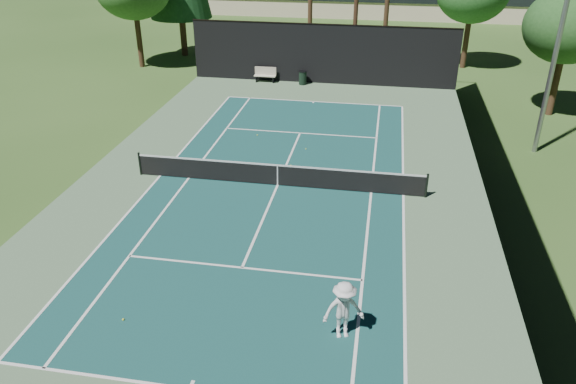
# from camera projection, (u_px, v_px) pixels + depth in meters

# --- Properties ---
(ground) EXTENTS (160.00, 160.00, 0.00)m
(ground) POSITION_uv_depth(u_px,v_px,m) (278.00, 186.00, 24.84)
(ground) COLOR #32551F
(ground) RESTS_ON ground
(apron_slab) EXTENTS (18.00, 32.00, 0.01)m
(apron_slab) POSITION_uv_depth(u_px,v_px,m) (278.00, 185.00, 24.84)
(apron_slab) COLOR #577854
(apron_slab) RESTS_ON ground
(court_surface) EXTENTS (10.97, 23.77, 0.01)m
(court_surface) POSITION_uv_depth(u_px,v_px,m) (278.00, 185.00, 24.83)
(court_surface) COLOR #164946
(court_surface) RESTS_ON ground
(court_lines) EXTENTS (11.07, 23.87, 0.01)m
(court_lines) POSITION_uv_depth(u_px,v_px,m) (278.00, 185.00, 24.83)
(court_lines) COLOR white
(court_lines) RESTS_ON ground
(tennis_net) EXTENTS (12.90, 0.10, 1.10)m
(tennis_net) POSITION_uv_depth(u_px,v_px,m) (277.00, 174.00, 24.58)
(tennis_net) COLOR black
(tennis_net) RESTS_ON ground
(fence) EXTENTS (18.04, 32.05, 4.03)m
(fence) POSITION_uv_depth(u_px,v_px,m) (277.00, 143.00, 23.97)
(fence) COLOR black
(fence) RESTS_ON ground
(player) EXTENTS (1.35, 1.03, 1.85)m
(player) POSITION_uv_depth(u_px,v_px,m) (344.00, 310.00, 15.83)
(player) COLOR white
(player) RESTS_ON ground
(tennis_ball_a) EXTENTS (0.08, 0.08, 0.08)m
(tennis_ball_a) POSITION_uv_depth(u_px,v_px,m) (123.00, 320.00, 16.82)
(tennis_ball_a) COLOR #C9D630
(tennis_ball_a) RESTS_ON ground
(tennis_ball_b) EXTENTS (0.07, 0.07, 0.07)m
(tennis_ball_b) POSITION_uv_depth(u_px,v_px,m) (291.00, 165.00, 26.64)
(tennis_ball_b) COLOR #D2EB35
(tennis_ball_b) RESTS_ON ground
(tennis_ball_c) EXTENTS (0.06, 0.06, 0.06)m
(tennis_ball_c) POSITION_uv_depth(u_px,v_px,m) (306.00, 149.00, 28.43)
(tennis_ball_c) COLOR #B1D12F
(tennis_ball_c) RESTS_ON ground
(tennis_ball_d) EXTENTS (0.06, 0.06, 0.06)m
(tennis_ball_d) POSITION_uv_depth(u_px,v_px,m) (257.00, 135.00, 30.11)
(tennis_ball_d) COLOR #CDF237
(tennis_ball_d) RESTS_ON ground
(park_bench) EXTENTS (1.50, 0.45, 1.02)m
(park_bench) POSITION_uv_depth(u_px,v_px,m) (265.00, 74.00, 38.88)
(park_bench) COLOR beige
(park_bench) RESTS_ON ground
(trash_bin) EXTENTS (0.56, 0.56, 0.95)m
(trash_bin) POSITION_uv_depth(u_px,v_px,m) (303.00, 78.00, 38.33)
(trash_bin) COLOR black
(trash_bin) RESTS_ON ground
(decid_tree_b) EXTENTS (4.80, 4.80, 7.14)m
(decid_tree_b) POSITION_uv_depth(u_px,v_px,m) (568.00, 26.00, 30.82)
(decid_tree_b) COLOR #4D3421
(decid_tree_b) RESTS_ON ground
(light_pole) EXTENTS (0.90, 0.25, 12.22)m
(light_pole) POSITION_uv_depth(u_px,v_px,m) (563.00, 20.00, 25.25)
(light_pole) COLOR #919399
(light_pole) RESTS_ON ground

